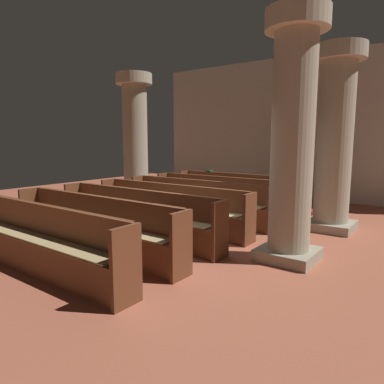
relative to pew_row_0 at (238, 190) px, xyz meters
The scene contains 15 objects.
ground_plane 3.58m from the pew_row_0, 79.91° to the right, with size 19.20×19.20×0.00m, color #AD5B42.
back_wall 3.19m from the pew_row_0, 76.56° to the left, with size 10.00×0.16×4.50m, color beige.
pew_row_0 is the anchor object (origin of this frame).
pew_row_1 1.00m from the pew_row_0, 90.00° to the right, with size 3.84×0.46×0.94m.
pew_row_2 1.99m from the pew_row_0, 90.00° to the right, with size 3.84×0.47×0.94m.
pew_row_3 2.99m from the pew_row_0, 90.00° to the right, with size 3.84×0.46×0.94m.
pew_row_4 3.99m from the pew_row_0, 90.00° to the right, with size 3.84×0.46×0.94m.
pew_row_5 4.98m from the pew_row_0, 90.00° to the right, with size 3.84×0.47×0.94m.
pew_row_6 5.98m from the pew_row_0, 90.00° to the right, with size 3.84×0.46×0.94m.
pillar_aisle_side 3.28m from the pew_row_0, 20.00° to the right, with size 1.03×1.03×3.75m.
pillar_far_side 3.33m from the pew_row_0, 154.68° to the right, with size 1.03×1.03×3.75m.
pillar_aisle_rear 4.60m from the pew_row_0, 50.72° to the right, with size 0.93×0.93×3.75m.
lectern 1.61m from the pew_row_0, 49.96° to the left, with size 0.48×0.45×1.08m.
hymn_book 1.20m from the pew_row_0, behind, with size 0.17×0.21×0.04m, color #194723.
kneeler_box_red 2.14m from the pew_row_0, 11.60° to the right, with size 0.36×0.26×0.23m, color maroon.
Camera 1 is at (4.09, -5.10, 1.88)m, focal length 32.79 mm.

